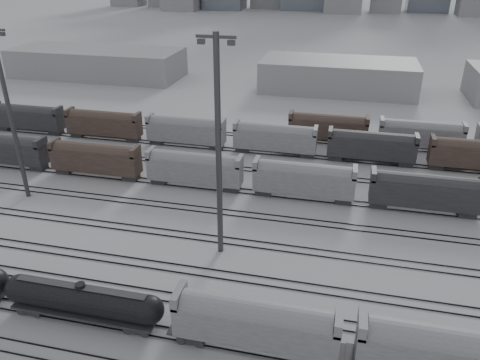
% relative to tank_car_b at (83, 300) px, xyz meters
% --- Properties ---
extents(ground, '(900.00, 900.00, 0.00)m').
position_rel_tank_car_b_xyz_m(ground, '(10.45, -1.00, -2.44)').
color(ground, silver).
rests_on(ground, ground).
extents(tracks, '(220.00, 71.50, 0.16)m').
position_rel_tank_car_b_xyz_m(tracks, '(10.45, 16.50, -2.36)').
color(tracks, black).
rests_on(tracks, ground).
extents(tank_car_b, '(17.07, 2.84, 4.22)m').
position_rel_tank_car_b_xyz_m(tank_car_b, '(0.00, 0.00, 0.00)').
color(tank_car_b, '#252427').
rests_on(tank_car_b, ground).
extents(hopper_car_a, '(15.22, 3.02, 5.44)m').
position_rel_tank_car_b_xyz_m(hopper_car_a, '(17.46, 0.00, 0.92)').
color(hopper_car_a, '#252427').
rests_on(hopper_car_a, ground).
extents(hopper_car_b, '(16.06, 3.19, 5.74)m').
position_rel_tank_car_b_xyz_m(hopper_car_b, '(34.33, 0.00, 1.11)').
color(hopper_car_b, '#252427').
rests_on(hopper_car_b, ground).
extents(light_mast_b, '(3.98, 0.64, 24.89)m').
position_rel_tank_car_b_xyz_m(light_mast_b, '(-22.31, 22.02, 10.77)').
color(light_mast_b, '#3D3D40').
rests_on(light_mast_b, ground).
extents(light_mast_c, '(4.21, 0.67, 26.31)m').
position_rel_tank_car_b_xyz_m(light_mast_c, '(10.06, 14.75, 11.52)').
color(light_mast_c, '#3D3D40').
rests_on(light_mast_c, ground).
extents(bg_string_near, '(151.00, 3.00, 5.60)m').
position_rel_tank_car_b_xyz_m(bg_string_near, '(18.45, 31.00, 0.36)').
color(bg_string_near, gray).
rests_on(bg_string_near, ground).
extents(bg_string_mid, '(151.00, 3.00, 5.60)m').
position_rel_tank_car_b_xyz_m(bg_string_mid, '(28.45, 47.00, 0.36)').
color(bg_string_mid, '#252427').
rests_on(bg_string_mid, ground).
extents(bg_string_far, '(66.00, 3.00, 5.60)m').
position_rel_tank_car_b_xyz_m(bg_string_far, '(45.95, 55.00, 0.36)').
color(bg_string_far, '#4F3B32').
rests_on(bg_string_far, ground).
extents(warehouse_left, '(50.00, 18.00, 8.00)m').
position_rel_tank_car_b_xyz_m(warehouse_left, '(-49.55, 94.00, 1.56)').
color(warehouse_left, '#959598').
rests_on(warehouse_left, ground).
extents(warehouse_mid, '(40.00, 18.00, 8.00)m').
position_rel_tank_car_b_xyz_m(warehouse_mid, '(20.45, 94.00, 1.56)').
color(warehouse_mid, '#959598').
rests_on(warehouse_mid, ground).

